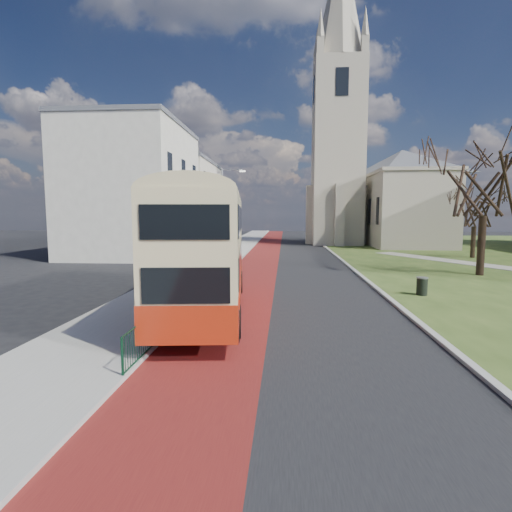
# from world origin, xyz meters

# --- Properties ---
(ground) EXTENTS (160.00, 160.00, 0.00)m
(ground) POSITION_xyz_m (0.00, 0.00, 0.00)
(ground) COLOR black
(ground) RESTS_ON ground
(road_carriageway) EXTENTS (9.00, 120.00, 0.01)m
(road_carriageway) POSITION_xyz_m (1.50, 20.00, 0.01)
(road_carriageway) COLOR black
(road_carriageway) RESTS_ON ground
(bus_lane) EXTENTS (3.40, 120.00, 0.01)m
(bus_lane) POSITION_xyz_m (-1.20, 20.00, 0.01)
(bus_lane) COLOR #591414
(bus_lane) RESTS_ON ground
(pavement_west) EXTENTS (4.00, 120.00, 0.12)m
(pavement_west) POSITION_xyz_m (-5.00, 20.00, 0.06)
(pavement_west) COLOR gray
(pavement_west) RESTS_ON ground
(kerb_west) EXTENTS (0.25, 120.00, 0.13)m
(kerb_west) POSITION_xyz_m (-3.00, 20.00, 0.07)
(kerb_west) COLOR #999993
(kerb_west) RESTS_ON ground
(kerb_east) EXTENTS (0.25, 80.00, 0.13)m
(kerb_east) POSITION_xyz_m (6.10, 22.00, 0.07)
(kerb_east) COLOR #999993
(kerb_east) RESTS_ON ground
(pedestrian_railing) EXTENTS (0.07, 24.00, 1.12)m
(pedestrian_railing) POSITION_xyz_m (-2.95, 4.00, 0.55)
(pedestrian_railing) COLOR #0D3A22
(pedestrian_railing) RESTS_ON ground
(gothic_church) EXTENTS (16.38, 18.00, 40.00)m
(gothic_church) POSITION_xyz_m (12.56, 38.00, 13.13)
(gothic_church) COLOR #9E9680
(gothic_church) RESTS_ON ground
(street_block_near) EXTENTS (10.30, 14.30, 13.00)m
(street_block_near) POSITION_xyz_m (-14.00, 22.00, 6.51)
(street_block_near) COLOR beige
(street_block_near) RESTS_ON ground
(street_block_far) EXTENTS (10.30, 16.30, 11.50)m
(street_block_far) POSITION_xyz_m (-14.00, 38.00, 5.76)
(street_block_far) COLOR beige
(street_block_far) RESTS_ON ground
(streetlamp) EXTENTS (2.13, 0.18, 8.00)m
(streetlamp) POSITION_xyz_m (-4.35, 18.00, 4.59)
(streetlamp) COLOR gray
(streetlamp) RESTS_ON pavement_west
(bus) EXTENTS (4.00, 12.30, 5.05)m
(bus) POSITION_xyz_m (-2.19, -0.91, 2.88)
(bus) COLOR #A0240E
(bus) RESTS_ON ground
(winter_tree_near) EXTENTS (8.69, 8.69, 10.23)m
(winter_tree_near) POSITION_xyz_m (14.19, 10.35, 7.12)
(winter_tree_near) COLOR black
(winter_tree_near) RESTS_ON grass_green
(winter_tree_far) EXTENTS (5.66, 5.66, 7.57)m
(winter_tree_far) POSITION_xyz_m (18.72, 21.50, 5.28)
(winter_tree_far) COLOR black
(winter_tree_far) RESTS_ON grass_green
(litter_bin) EXTENTS (0.62, 0.62, 0.92)m
(litter_bin) POSITION_xyz_m (8.00, 3.14, 0.50)
(litter_bin) COLOR black
(litter_bin) RESTS_ON grass_green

